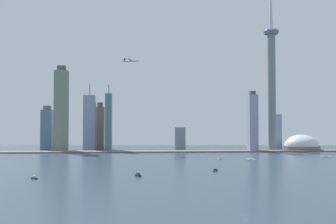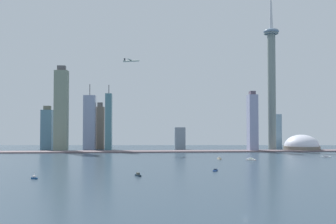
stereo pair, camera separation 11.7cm
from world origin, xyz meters
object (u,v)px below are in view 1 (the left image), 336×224
skyscraper_5 (180,138)px  boat_0 (138,175)px  observation_tower (272,74)px  boat_3 (215,170)px  skyscraper_3 (100,127)px  boat_4 (219,158)px  skyscraper_4 (109,122)px  skyscraper_2 (252,122)px  skyscraper_6 (47,129)px  boat_5 (251,159)px  skyscraper_0 (61,110)px  boat_1 (326,157)px  airplane (131,61)px  boat_2 (34,178)px  stadium_dome (302,146)px  skyscraper_7 (90,122)px  skyscraper_1 (275,131)px

skyscraper_5 → boat_0: skyscraper_5 is taller
observation_tower → boat_3: bearing=-118.9°
skyscraper_3 → boat_4: bearing=-51.8°
skyscraper_4 → skyscraper_2: bearing=-7.8°
skyscraper_6 → boat_5: bearing=-34.8°
skyscraper_0 → boat_1: bearing=-21.7°
observation_tower → boat_0: observation_tower is taller
boat_4 → skyscraper_5: bearing=176.9°
skyscraper_0 → airplane: 179.21m
skyscraper_5 → boat_3: 390.53m
observation_tower → boat_2: (-383.28, -394.62, -162.31)m
skyscraper_2 → boat_2: size_ratio=15.10×
stadium_dome → boat_3: bearing=-126.7°
skyscraper_7 → boat_0: size_ratio=14.06×
skyscraper_0 → skyscraper_5: size_ratio=3.65×
skyscraper_5 → boat_5: (84.30, -262.25, -23.15)m
boat_4 → boat_5: (45.61, -18.60, -0.23)m
skyscraper_3 → skyscraper_7: 35.01m
skyscraper_4 → boat_5: bearing=-44.4°
skyscraper_7 → boat_5: bearing=-43.5°
skyscraper_3 → airplane: airplane is taller
observation_tower → boat_1: size_ratio=24.59×
skyscraper_1 → boat_0: size_ratio=7.73×
skyscraper_2 → skyscraper_5: 163.48m
skyscraper_3 → boat_4: 357.02m
skyscraper_6 → skyscraper_7: 91.31m
skyscraper_0 → boat_4: skyscraper_0 is taller
boat_3 → skyscraper_2: bearing=176.1°
skyscraper_0 → boat_5: skyscraper_0 is taller
skyscraper_1 → skyscraper_3: 409.60m
skyscraper_4 → skyscraper_7: bearing=141.6°
skyscraper_6 → boat_5: size_ratio=6.64×
skyscraper_1 → boat_0: bearing=-124.3°
stadium_dome → skyscraper_5: 260.28m
skyscraper_2 → boat_3: skyscraper_2 is taller
boat_0 → boat_5: bearing=107.6°
skyscraper_1 → skyscraper_7: skyscraper_7 is taller
skyscraper_7 → skyscraper_2: bearing=-12.6°
stadium_dome → skyscraper_1: 98.43m
boat_5 → airplane: bearing=175.0°
skyscraper_6 → skyscraper_2: bearing=-8.8°
observation_tower → skyscraper_4: 362.42m
observation_tower → stadium_dome: (61.75, -5.75, -155.03)m
boat_0 → boat_3: (90.71, 38.87, -0.31)m
boat_2 → boat_1: bearing=-123.8°
boat_3 → boat_5: (80.32, 127.56, 0.23)m
skyscraper_3 → skyscraper_6: size_ratio=1.10×
skyscraper_3 → boat_1: size_ratio=6.99×
boat_0 → boat_2: boat_2 is taller
skyscraper_0 → boat_4: 369.18m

